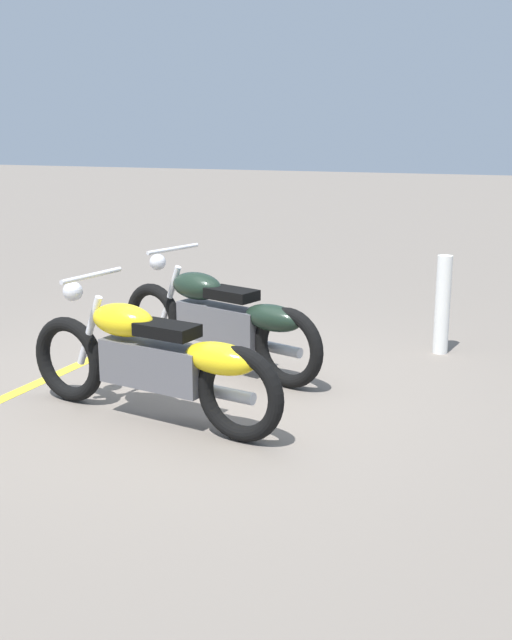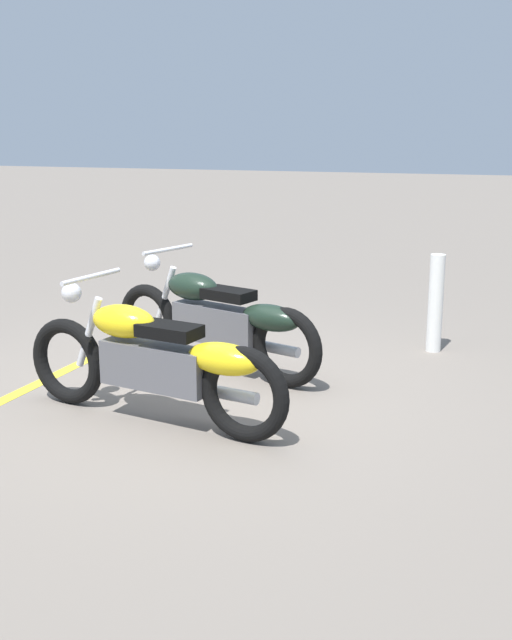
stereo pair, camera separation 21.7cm
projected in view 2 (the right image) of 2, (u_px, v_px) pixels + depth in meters
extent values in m
plane|color=slate|center=(187.00, 393.00, 6.30)|extent=(60.00, 60.00, 0.00)
torus|color=black|center=(68.00, 361.00, 5.99)|extent=(0.68, 0.23, 0.67)
torus|color=black|center=(244.00, 394.00, 5.26)|extent=(0.68, 0.23, 0.67)
cube|color=#59595E|center=(155.00, 366.00, 5.58)|extent=(0.87, 0.37, 0.32)
ellipsoid|color=yellow|center=(124.00, 321.00, 5.64)|extent=(0.56, 0.37, 0.24)
ellipsoid|color=yellow|center=(224.00, 359.00, 5.28)|extent=(0.59, 0.34, 0.22)
cube|color=black|center=(169.00, 331.00, 5.45)|extent=(0.48, 0.32, 0.09)
cylinder|color=silver|center=(89.00, 332.00, 5.82)|extent=(0.27, 0.10, 0.56)
cylinder|color=silver|center=(91.00, 277.00, 5.70)|extent=(0.15, 0.62, 0.04)
sphere|color=silver|center=(71.00, 293.00, 5.82)|extent=(0.15, 0.15, 0.15)
cylinder|color=silver|center=(214.00, 391.00, 5.55)|extent=(0.70, 0.22, 0.09)
torus|color=black|center=(148.00, 320.00, 7.27)|extent=(0.67, 0.31, 0.67)
torus|color=black|center=(287.00, 347.00, 6.37)|extent=(0.67, 0.31, 0.67)
cube|color=#59595E|center=(217.00, 324.00, 6.77)|extent=(0.87, 0.47, 0.32)
ellipsoid|color=black|center=(193.00, 286.00, 6.85)|extent=(0.58, 0.43, 0.24)
ellipsoid|color=black|center=(271.00, 318.00, 6.40)|extent=(0.61, 0.40, 0.22)
cube|color=black|center=(228.00, 294.00, 6.62)|extent=(0.49, 0.36, 0.09)
cylinder|color=silver|center=(165.00, 295.00, 7.07)|extent=(0.27, 0.14, 0.56)
cylinder|color=silver|center=(168.00, 249.00, 6.94)|extent=(0.23, 0.60, 0.04)
sphere|color=silver|center=(152.00, 263.00, 7.09)|extent=(0.15, 0.15, 0.15)
cylinder|color=silver|center=(264.00, 346.00, 6.68)|extent=(0.69, 0.30, 0.09)
cylinder|color=white|center=(436.00, 303.00, 7.36)|extent=(0.14, 0.14, 0.93)
cube|color=yellow|center=(24.00, 390.00, 6.35)|extent=(0.29, 3.20, 0.01)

